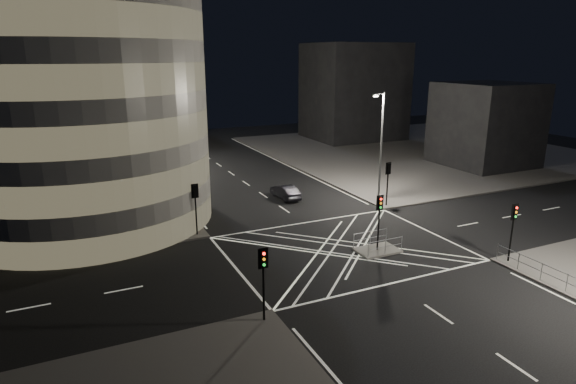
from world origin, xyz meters
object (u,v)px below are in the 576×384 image
traffic_signal_nl (263,271)px  street_lamp_left_far (138,125)px  traffic_signal_island (379,212)px  traffic_signal_fr (388,176)px  street_lamp_left_near (170,154)px  street_lamp_right_far (381,142)px  traffic_signal_nr (513,222)px  traffic_signal_fl (195,200)px  central_island (377,250)px  sedan (285,192)px

traffic_signal_nl → street_lamp_left_far: street_lamp_left_far is taller
street_lamp_left_far → traffic_signal_island: bearing=-70.0°
street_lamp_left_far → traffic_signal_nl: bearing=-89.0°
traffic_signal_fr → street_lamp_left_near: street_lamp_left_near is taller
street_lamp_right_far → traffic_signal_nr: bearing=-92.3°
traffic_signal_island → street_lamp_right_far: 13.13m
traffic_signal_fl → traffic_signal_fr: bearing=0.0°
central_island → traffic_signal_fl: (-10.80, 8.30, 2.84)m
sedan → street_lamp_right_far: bearing=149.5°
traffic_signal_fl → street_lamp_left_far: bearing=91.6°
traffic_signal_nr → traffic_signal_island: bearing=142.1°
traffic_signal_fr → street_lamp_left_near: (-18.24, 5.20, 2.63)m
traffic_signal_nr → street_lamp_left_far: (-18.24, 36.80, 2.63)m
street_lamp_left_far → traffic_signal_fr: bearing=-51.8°
central_island → traffic_signal_nr: bearing=-37.9°
street_lamp_left_near → sedan: size_ratio=2.48×
traffic_signal_fl → traffic_signal_nl: size_ratio=1.00×
traffic_signal_island → street_lamp_left_far: street_lamp_left_far is taller
traffic_signal_fl → traffic_signal_island: size_ratio=1.00×
sedan → street_lamp_left_near: bearing=2.5°
traffic_signal_nl → traffic_signal_fr: bearing=37.7°
street_lamp_left_near → traffic_signal_island: bearing=-49.7°
traffic_signal_island → traffic_signal_fl: bearing=142.5°
central_island → traffic_signal_island: traffic_signal_island is taller
street_lamp_left_near → traffic_signal_fr: bearing=-15.9°
central_island → street_lamp_right_far: (7.44, 10.50, 5.47)m
sedan → central_island: bearing=88.7°
central_island → sedan: 14.61m
traffic_signal_fr → traffic_signal_island: bearing=-129.3°
street_lamp_left_far → street_lamp_right_far: size_ratio=1.00×
central_island → street_lamp_left_near: 18.52m
traffic_signal_island → street_lamp_left_far: bearing=110.0°
street_lamp_left_far → sedan: bearing=-57.1°
street_lamp_left_far → sedan: 20.72m
traffic_signal_fl → street_lamp_right_far: 18.55m
traffic_signal_island → street_lamp_left_far: (-11.44, 31.50, 2.63)m
traffic_signal_nl → sedan: size_ratio=0.99×
street_lamp_right_far → sedan: size_ratio=2.48×
central_island → traffic_signal_fl: size_ratio=0.75×
central_island → traffic_signal_island: 2.84m
central_island → traffic_signal_fr: bearing=50.7°
traffic_signal_nl → traffic_signal_nr: bearing=0.0°
street_lamp_left_near → traffic_signal_fl: bearing=-83.0°
traffic_signal_nr → street_lamp_left_near: (-18.24, 18.80, 2.63)m
traffic_signal_fl → sedan: 12.28m
traffic_signal_nl → street_lamp_left_far: 36.90m
traffic_signal_fl → traffic_signal_fr: 17.60m
traffic_signal_nl → traffic_signal_fr: 22.24m
traffic_signal_fl → sedan: (10.30, 6.29, -2.25)m
traffic_signal_fr → central_island: bearing=-129.3°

